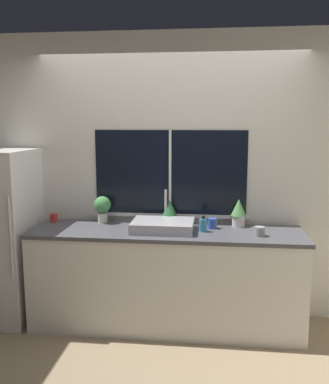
% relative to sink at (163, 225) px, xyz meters
% --- Properties ---
extents(ground_plane, '(14.00, 14.00, 0.00)m').
position_rel_sink_xyz_m(ground_plane, '(0.03, -0.31, -0.95)').
color(ground_plane, '#937F60').
extents(wall_back, '(8.00, 0.09, 2.70)m').
position_rel_sink_xyz_m(wall_back, '(0.03, 0.38, 0.40)').
color(wall_back, silver).
rests_on(wall_back, ground_plane).
extents(counter, '(2.45, 0.64, 0.91)m').
position_rel_sink_xyz_m(counter, '(0.03, 0.00, -0.50)').
color(counter, white).
rests_on(counter, ground_plane).
extents(sink, '(0.55, 0.45, 0.33)m').
position_rel_sink_xyz_m(sink, '(0.00, 0.00, 0.00)').
color(sink, '#ADADB2').
rests_on(sink, counter).
extents(potted_plant_left, '(0.16, 0.16, 0.26)m').
position_rel_sink_xyz_m(potted_plant_left, '(-0.62, 0.24, 0.11)').
color(potted_plant_left, silver).
rests_on(potted_plant_left, counter).
extents(potted_plant_center, '(0.14, 0.14, 0.24)m').
position_rel_sink_xyz_m(potted_plant_center, '(0.04, 0.24, 0.09)').
color(potted_plant_center, silver).
rests_on(potted_plant_center, counter).
extents(potted_plant_right, '(0.14, 0.14, 0.26)m').
position_rel_sink_xyz_m(potted_plant_right, '(0.68, 0.24, 0.09)').
color(potted_plant_right, silver).
rests_on(potted_plant_right, counter).
extents(soap_bottle, '(0.07, 0.07, 0.14)m').
position_rel_sink_xyz_m(soap_bottle, '(0.36, 0.01, 0.01)').
color(soap_bottle, teal).
rests_on(soap_bottle, counter).
extents(mug_blue, '(0.08, 0.08, 0.09)m').
position_rel_sink_xyz_m(mug_blue, '(0.44, 0.13, 0.00)').
color(mug_blue, '#3351AD').
rests_on(mug_blue, counter).
extents(mug_red, '(0.07, 0.07, 0.08)m').
position_rel_sink_xyz_m(mug_red, '(-1.09, 0.20, -0.01)').
color(mug_red, '#B72D28').
rests_on(mug_red, counter).
extents(mug_grey, '(0.09, 0.09, 0.08)m').
position_rel_sink_xyz_m(mug_grey, '(0.84, -0.09, -0.01)').
color(mug_grey, gray).
rests_on(mug_grey, counter).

